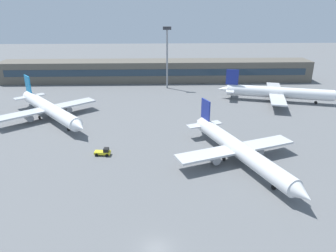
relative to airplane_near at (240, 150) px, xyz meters
The scene contains 7 objects.
ground_plane 23.37m from the airplane_near, 140.67° to the left, with size 400.00×400.00×0.00m, color slate.
terminal_building 79.47m from the airplane_near, 103.04° to the left, with size 134.35×12.13×9.00m.
airplane_near is the anchor object (origin of this frame).
airplane_mid 57.48m from the airplane_near, 149.67° to the left, with size 30.12×34.70×10.50m.
airplane_far 51.22m from the airplane_near, 60.65° to the left, with size 42.16×29.95×10.61m.
baggage_tug_yellow 30.46m from the airplane_near, behind, with size 3.72×2.09×1.75m.
floodlight_tower_west 67.16m from the airplane_near, 101.93° to the left, with size 3.20×0.80×24.06m.
Camera 1 is at (0.57, -35.09, 32.61)m, focal length 33.59 mm.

